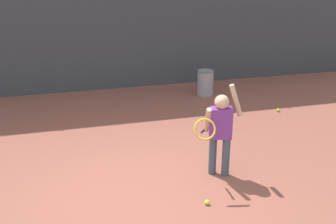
% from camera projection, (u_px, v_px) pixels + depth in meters
% --- Properties ---
extents(ground_plane, '(20.00, 20.00, 0.00)m').
position_uv_depth(ground_plane, '(136.00, 196.00, 5.47)').
color(ground_plane, brown).
extents(back_fence_windscreen, '(13.96, 0.08, 3.88)m').
position_uv_depth(back_fence_windscreen, '(93.00, 4.00, 9.00)').
color(back_fence_windscreen, '#383D42').
rests_on(back_fence_windscreen, ground).
extents(tennis_player, '(0.81, 0.57, 1.35)m').
position_uv_depth(tennis_player, '(220.00, 128.00, 5.74)').
color(tennis_player, '#3F4C59').
rests_on(tennis_player, ground).
extents(ball_hopper, '(0.38, 0.38, 0.56)m').
position_uv_depth(ball_hopper, '(205.00, 82.00, 9.24)').
color(ball_hopper, gray).
rests_on(ball_hopper, ground).
extents(tennis_ball_0, '(0.07, 0.07, 0.07)m').
position_uv_depth(tennis_ball_0, '(207.00, 202.00, 5.27)').
color(tennis_ball_0, '#CCE033').
rests_on(tennis_ball_0, ground).
extents(tennis_ball_3, '(0.07, 0.07, 0.07)m').
position_uv_depth(tennis_ball_3, '(278.00, 110.00, 8.34)').
color(tennis_ball_3, '#CCE033').
rests_on(tennis_ball_3, ground).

